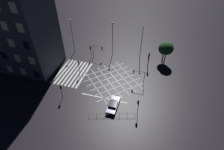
# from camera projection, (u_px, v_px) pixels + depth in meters

# --- Properties ---
(ground_plane) EXTENTS (200.00, 200.00, 0.00)m
(ground_plane) POSITION_uv_depth(u_px,v_px,m) (112.00, 80.00, 40.63)
(ground_plane) COLOR black
(road_markings) EXTENTS (14.83, 20.89, 0.01)m
(road_markings) POSITION_uv_depth(u_px,v_px,m) (86.00, 76.00, 41.77)
(road_markings) COLOR silver
(road_markings) RESTS_ON ground_plane
(traffic_light_sw_main) EXTENTS (0.39, 0.36, 3.80)m
(traffic_light_sw_main) POSITION_uv_depth(u_px,v_px,m) (90.00, 50.00, 45.87)
(traffic_light_sw_main) COLOR #424244
(traffic_light_sw_main) RESTS_ON ground_plane
(traffic_light_nw_main) EXTENTS (0.39, 0.36, 4.24)m
(traffic_light_nw_main) POSITION_uv_depth(u_px,v_px,m) (149.00, 58.00, 42.43)
(traffic_light_nw_main) COLOR #424244
(traffic_light_nw_main) RESTS_ON ground_plane
(traffic_light_ne_cross) EXTENTS (0.36, 0.39, 3.72)m
(traffic_light_ne_cross) POSITION_uv_depth(u_px,v_px,m) (138.00, 104.00, 31.39)
(traffic_light_ne_cross) COLOR #424244
(traffic_light_ne_cross) RESTS_ON ground_plane
(traffic_light_nw_cross) EXTENTS (0.36, 0.39, 3.55)m
(traffic_light_nw_cross) POSITION_uv_depth(u_px,v_px,m) (148.00, 59.00, 42.72)
(traffic_light_nw_cross) COLOR #424244
(traffic_light_nw_cross) RESTS_ON ground_plane
(traffic_light_median_north) EXTENTS (0.36, 2.61, 3.89)m
(traffic_light_median_north) POSITION_uv_depth(u_px,v_px,m) (138.00, 74.00, 37.68)
(traffic_light_median_north) COLOR #424244
(traffic_light_median_north) RESTS_ON ground_plane
(traffic_light_median_south) EXTENTS (0.36, 0.39, 3.92)m
(traffic_light_median_south) POSITION_uv_depth(u_px,v_px,m) (79.00, 65.00, 40.39)
(traffic_light_median_south) COLOR #424244
(traffic_light_median_south) RESTS_ON ground_plane
(traffic_light_sw_cross) EXTENTS (0.36, 2.83, 3.71)m
(traffic_light_sw_cross) POSITION_uv_depth(u_px,v_px,m) (98.00, 49.00, 46.02)
(traffic_light_sw_cross) COLOR #424244
(traffic_light_sw_cross) RESTS_ON ground_plane
(traffic_light_se_cross) EXTENTS (0.36, 0.39, 3.55)m
(traffic_light_se_cross) POSITION_uv_depth(u_px,v_px,m) (61.00, 89.00, 34.63)
(traffic_light_se_cross) COLOR #424244
(traffic_light_se_cross) RESTS_ON ground_plane
(street_lamp_east) EXTENTS (0.41, 0.41, 9.11)m
(street_lamp_east) POSITION_uv_depth(u_px,v_px,m) (142.00, 39.00, 44.37)
(street_lamp_east) COLOR #424244
(street_lamp_east) RESTS_ON ground_plane
(street_lamp_west) EXTENTS (0.64, 0.64, 9.53)m
(street_lamp_west) POSITION_uv_depth(u_px,v_px,m) (71.00, 27.00, 45.88)
(street_lamp_west) COLOR #424244
(street_lamp_west) RESTS_ON ground_plane
(street_lamp_far) EXTENTS (0.55, 0.55, 9.30)m
(street_lamp_far) POSITION_uv_depth(u_px,v_px,m) (112.00, 32.00, 44.89)
(street_lamp_far) COLOR #424244
(street_lamp_far) RESTS_ON ground_plane
(street_tree_near) EXTENTS (3.21, 3.21, 5.93)m
(street_tree_near) POSITION_uv_depth(u_px,v_px,m) (167.00, 48.00, 43.28)
(street_tree_near) COLOR brown
(street_tree_near) RESTS_ON ground_plane
(street_tree_far) EXTENTS (3.08, 3.08, 5.45)m
(street_tree_far) POSITION_uv_depth(u_px,v_px,m) (165.00, 49.00, 44.01)
(street_tree_far) COLOR brown
(street_tree_far) RESTS_ON ground_plane
(waiting_car) EXTENTS (4.57, 1.74, 1.22)m
(waiting_car) POSITION_uv_depth(u_px,v_px,m) (113.00, 105.00, 34.00)
(waiting_car) COLOR #191951
(waiting_car) RESTS_ON ground_plane
(pedestrian_railing) EXTENTS (2.41, 8.27, 1.05)m
(pedestrian_railing) POSITION_uv_depth(u_px,v_px,m) (112.00, 114.00, 32.21)
(pedestrian_railing) COLOR gray
(pedestrian_railing) RESTS_ON ground_plane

